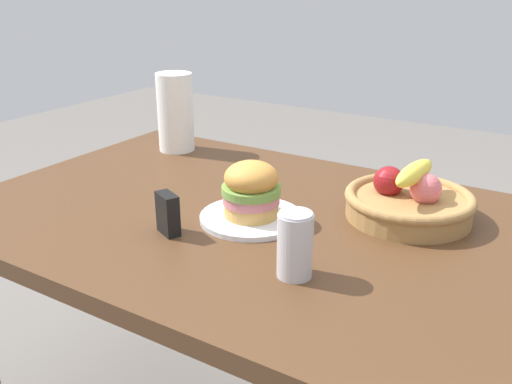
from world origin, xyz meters
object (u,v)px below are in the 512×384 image
at_px(fruit_basket, 409,201).
at_px(napkin_holder, 168,214).
at_px(plate, 250,217).
at_px(paper_towel_roll, 175,112).
at_px(sandwich, 250,189).
at_px(soda_can, 295,245).

relative_size(fruit_basket, napkin_holder, 3.22).
height_order(plate, napkin_holder, napkin_holder).
bearing_deg(paper_towel_roll, sandwich, -34.61).
xyz_separation_m(plate, sandwich, (-0.00, -0.00, 0.07)).
height_order(plate, fruit_basket, fruit_basket).
relative_size(sandwich, paper_towel_roll, 0.55).
bearing_deg(sandwich, fruit_basket, 33.65).
bearing_deg(soda_can, napkin_holder, 176.77).
bearing_deg(soda_can, plate, 140.28).
xyz_separation_m(soda_can, paper_towel_roll, (-0.69, 0.50, 0.06)).
xyz_separation_m(soda_can, napkin_holder, (-0.31, 0.02, -0.02)).
bearing_deg(soda_can, fruit_basket, 75.52).
height_order(paper_towel_roll, napkin_holder, paper_towel_roll).
height_order(soda_can, fruit_basket, fruit_basket).
distance_m(fruit_basket, napkin_holder, 0.54).
relative_size(plate, sandwich, 1.76).
height_order(sandwich, napkin_holder, sandwich).
height_order(soda_can, paper_towel_roll, paper_towel_roll).
bearing_deg(napkin_holder, soda_can, 21.70).
bearing_deg(soda_can, sandwich, 140.28).
relative_size(soda_can, fruit_basket, 0.43).
xyz_separation_m(fruit_basket, paper_towel_roll, (-0.78, 0.14, 0.08)).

